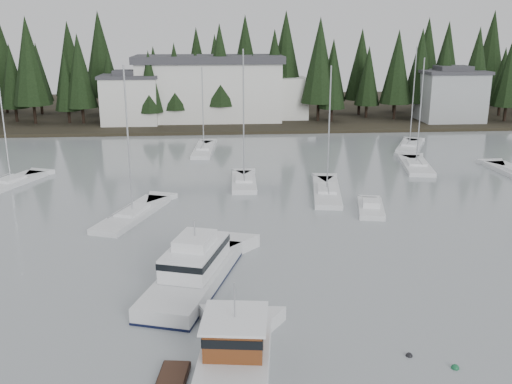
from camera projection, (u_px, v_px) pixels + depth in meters
The scene contains 17 objects.
far_shore_land at pixel (235, 110), 113.83m from camera, with size 240.00×54.00×1.00m, color black.
conifer_treeline at pixel (238, 119), 103.29m from camera, with size 200.00×22.00×20.00m, color black, non-canonical shape.
house_west at pixel (130, 98), 93.96m from camera, with size 9.54×7.42×8.75m.
house_east_a at pixel (451, 95), 96.94m from camera, with size 10.60×8.48×9.25m.
harbor_inn at pixel (221, 89), 97.97m from camera, with size 29.50×11.50×10.90m.
lobster_boat_brown at pixel (230, 373), 26.36m from camera, with size 6.04×10.51×5.02m.
cabin_cruiser_center at pixel (194, 273), 36.60m from camera, with size 6.83×11.98×4.92m.
sailboat_0 at pixel (244, 183), 60.15m from camera, with size 2.85×8.21×14.45m.
sailboat_2 at pixel (416, 167), 67.37m from camera, with size 4.58×9.81×13.22m.
sailboat_4 at pixel (11, 184), 60.02m from camera, with size 5.70×8.95×13.57m.
sailboat_6 at pixel (327, 193), 56.60m from camera, with size 4.17×10.88×13.07m.
sailboat_8 at pixel (133, 216), 49.78m from camera, with size 6.02×10.59×13.57m.
sailboat_9 at pixel (204, 151), 76.04m from camera, with size 3.29×10.44×11.60m.
sailboat_11 at pixel (409, 147), 78.20m from camera, with size 6.35×9.49×14.08m.
runabout_1 at pixel (371, 210), 51.38m from camera, with size 3.36×6.03×1.42m.
mooring_buoy_green at pixel (455, 368), 27.69m from camera, with size 0.40×0.40×0.40m, color #145933.
mooring_buoy_dark at pixel (409, 356), 28.72m from camera, with size 0.36×0.36×0.36m, color black.
Camera 1 is at (-4.61, -16.87, 15.93)m, focal length 40.00 mm.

